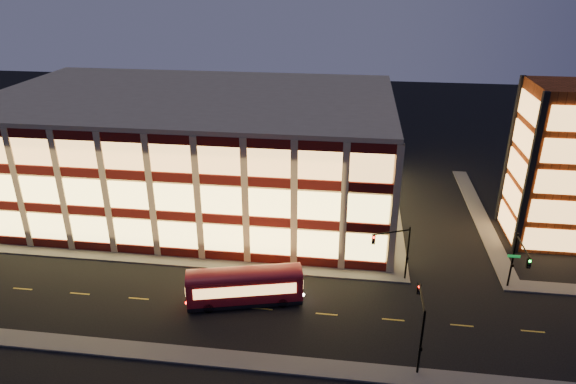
# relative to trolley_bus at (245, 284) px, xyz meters

# --- Properties ---
(ground) EXTENTS (200.00, 200.00, 0.00)m
(ground) POSITION_rel_trolley_bus_xyz_m (-8.23, 5.14, -2.00)
(ground) COLOR black
(ground) RESTS_ON ground
(sidewalk_office_south) EXTENTS (54.00, 2.00, 0.15)m
(sidewalk_office_south) POSITION_rel_trolley_bus_xyz_m (-11.23, 6.14, -1.93)
(sidewalk_office_south) COLOR #514F4C
(sidewalk_office_south) RESTS_ON ground
(sidewalk_office_east) EXTENTS (2.00, 30.00, 0.15)m
(sidewalk_office_east) POSITION_rel_trolley_bus_xyz_m (14.77, 22.14, -1.93)
(sidewalk_office_east) COLOR #514F4C
(sidewalk_office_east) RESTS_ON ground
(sidewalk_tower_south) EXTENTS (14.00, 2.00, 0.15)m
(sidewalk_tower_south) POSITION_rel_trolley_bus_xyz_m (31.77, 6.14, -1.93)
(sidewalk_tower_south) COLOR #514F4C
(sidewalk_tower_south) RESTS_ON ground
(sidewalk_tower_west) EXTENTS (2.00, 30.00, 0.15)m
(sidewalk_tower_west) POSITION_rel_trolley_bus_xyz_m (25.77, 22.14, -1.93)
(sidewalk_tower_west) COLOR #514F4C
(sidewalk_tower_west) RESTS_ON ground
(sidewalk_near) EXTENTS (100.00, 2.00, 0.15)m
(sidewalk_near) POSITION_rel_trolley_bus_xyz_m (-8.23, -7.86, -1.93)
(sidewalk_near) COLOR #514F4C
(sidewalk_near) RESTS_ON ground
(office_building) EXTENTS (50.45, 30.45, 14.50)m
(office_building) POSITION_rel_trolley_bus_xyz_m (-11.15, 22.05, 5.25)
(office_building) COLOR tan
(office_building) RESTS_ON ground
(stair_tower) EXTENTS (8.60, 8.60, 18.00)m
(stair_tower) POSITION_rel_trolley_bus_xyz_m (31.72, 17.09, 6.99)
(stair_tower) COLOR #8C3814
(stair_tower) RESTS_ON ground
(traffic_signal_far) EXTENTS (3.79, 1.87, 6.00)m
(traffic_signal_far) POSITION_rel_trolley_bus_xyz_m (13.98, 5.37, 2.11)
(traffic_signal_far) COLOR black
(traffic_signal_far) RESTS_ON ground
(traffic_signal_right) EXTENTS (1.20, 4.37, 6.00)m
(traffic_signal_right) POSITION_rel_trolley_bus_xyz_m (25.27, 4.51, 2.10)
(traffic_signal_right) COLOR black
(traffic_signal_right) RESTS_ON ground
(traffic_signal_near) EXTENTS (0.32, 4.45, 6.00)m
(traffic_signal_near) POSITION_rel_trolley_bus_xyz_m (15.27, -5.89, 2.13)
(traffic_signal_near) COLOR black
(traffic_signal_near) RESTS_ON ground
(trolley_bus) EXTENTS (10.99, 5.26, 3.61)m
(trolley_bus) POSITION_rel_trolley_bus_xyz_m (0.00, 0.00, 0.00)
(trolley_bus) COLOR maroon
(trolley_bus) RESTS_ON ground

